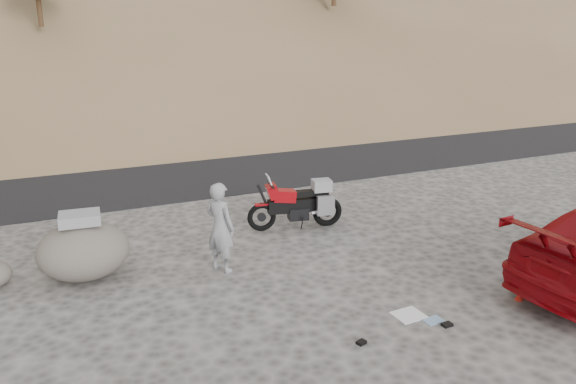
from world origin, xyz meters
name	(u,v)px	position (x,y,z in m)	size (l,w,h in m)	color
ground	(342,279)	(0.00, 0.00, 0.00)	(140.00, 140.00, 0.00)	#464340
road	(200,166)	(0.00, 9.00, 0.00)	(120.00, 7.00, 0.05)	black
motorcycle	(300,204)	(0.45, 2.66, 0.54)	(2.13, 0.84, 1.27)	black
man	(222,270)	(-1.80, 1.26, 0.00)	(0.61, 0.40, 1.67)	gray
boulder	(83,250)	(-4.10, 1.94, 0.53)	(1.90, 1.74, 1.20)	#555048
gear_white_cloth	(409,315)	(0.31, -1.54, 0.01)	(0.46, 0.41, 0.02)	white
gear_bottle	(565,270)	(3.68, -1.54, 0.12)	(0.09, 0.09, 0.24)	#1C52A8
gear_funnel	(519,295)	(2.26, -1.87, 0.09)	(0.13, 0.13, 0.17)	#B8170C
gear_glove_a	(447,325)	(0.65, -2.04, 0.02)	(0.16, 0.11, 0.04)	black
gear_glove_b	(361,342)	(-0.78, -1.93, 0.02)	(0.13, 0.10, 0.04)	black
gear_blue_cloth	(433,320)	(0.56, -1.83, 0.01)	(0.30, 0.22, 0.01)	#7B9BBF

